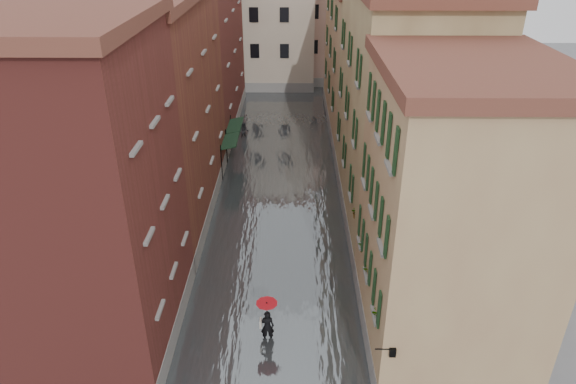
{
  "coord_description": "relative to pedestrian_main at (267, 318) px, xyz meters",
  "views": [
    {
      "loc": [
        0.92,
        -19.0,
        15.97
      ],
      "look_at": [
        0.66,
        5.67,
        3.0
      ],
      "focal_mm": 32.0,
      "sensor_mm": 36.0,
      "label": 1
    }
  ],
  "objects": [
    {
      "name": "building_end_cream",
      "position": [
        -2.86,
        40.41,
        5.26
      ],
      "size": [
        12.0,
        9.0,
        13.0
      ],
      "primitive_type": "cube",
      "color": "#BEAF97",
      "rests_on": "ground"
    },
    {
      "name": "building_end_pink",
      "position": [
        6.14,
        42.41,
        4.76
      ],
      "size": [
        10.0,
        9.0,
        12.0
      ],
      "primitive_type": "cube",
      "color": "tan",
      "rests_on": "ground"
    },
    {
      "name": "building_left_near",
      "position": [
        -6.86,
        0.41,
        5.26
      ],
      "size": [
        6.0,
        8.0,
        13.0
      ],
      "primitive_type": "cube",
      "color": "maroon",
      "rests_on": "ground"
    },
    {
      "name": "window_planters",
      "position": [
        4.26,
        1.69,
        2.27
      ],
      "size": [
        0.59,
        8.35,
        0.84
      ],
      "color": "brown",
      "rests_on": "ground"
    },
    {
      "name": "awning_near",
      "position": [
        -3.35,
        16.58,
        1.23
      ],
      "size": [
        1.09,
        2.83,
        2.8
      ],
      "color": "black",
      "rests_on": "ground"
    },
    {
      "name": "building_left_far",
      "position": [
        -6.86,
        26.41,
        5.76
      ],
      "size": [
        6.0,
        16.0,
        14.0
      ],
      "primitive_type": "cube",
      "color": "maroon",
      "rests_on": "ground"
    },
    {
      "name": "building_right_mid",
      "position": [
        7.14,
        11.41,
        5.26
      ],
      "size": [
        6.0,
        14.0,
        13.0
      ],
      "primitive_type": "cube",
      "color": "tan",
      "rests_on": "ground"
    },
    {
      "name": "awning_far",
      "position": [
        -3.35,
        19.68,
        1.23
      ],
      "size": [
        1.09,
        3.11,
        2.8
      ],
      "color": "black",
      "rests_on": "ground"
    },
    {
      "name": "pedestrian_main",
      "position": [
        0.0,
        0.0,
        0.0
      ],
      "size": [
        0.91,
        0.91,
        2.06
      ],
      "color": "black",
      "rests_on": "ground"
    },
    {
      "name": "wall_lantern",
      "position": [
        4.47,
        -3.59,
        1.77
      ],
      "size": [
        0.71,
        0.22,
        0.35
      ],
      "color": "black",
      "rests_on": "ground"
    },
    {
      "name": "building_right_far",
      "position": [
        7.14,
        26.41,
        4.51
      ],
      "size": [
        6.0,
        16.0,
        11.5
      ],
      "primitive_type": "cube",
      "color": "#98714E",
      "rests_on": "ground"
    },
    {
      "name": "building_left_mid",
      "position": [
        -6.86,
        11.41,
        5.01
      ],
      "size": [
        6.0,
        14.0,
        12.5
      ],
      "primitive_type": "cube",
      "color": "brown",
      "rests_on": "ground"
    },
    {
      "name": "building_right_near",
      "position": [
        7.14,
        0.41,
        4.51
      ],
      "size": [
        6.0,
        8.0,
        11.5
      ],
      "primitive_type": "cube",
      "color": "#98714E",
      "rests_on": "ground"
    },
    {
      "name": "pedestrian_far",
      "position": [
        -2.98,
        23.02,
        -0.47
      ],
      "size": [
        0.77,
        0.61,
        1.54
      ],
      "primitive_type": "imported",
      "rotation": [
        0.0,
        0.0,
        0.03
      ],
      "color": "black",
      "rests_on": "ground"
    },
    {
      "name": "floodwater",
      "position": [
        0.14,
        15.41,
        -1.14
      ],
      "size": [
        10.0,
        60.0,
        0.2
      ],
      "primitive_type": "cube",
      "color": "#4D5255",
      "rests_on": "ground"
    },
    {
      "name": "ground",
      "position": [
        0.14,
        2.41,
        -1.24
      ],
      "size": [
        120.0,
        120.0,
        0.0
      ],
      "primitive_type": "plane",
      "color": "slate",
      "rests_on": "ground"
    }
  ]
}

